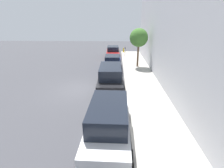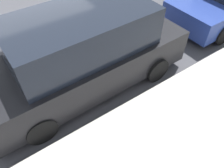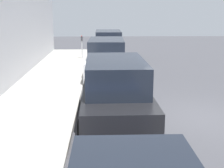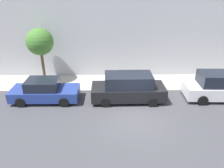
{
  "view_description": "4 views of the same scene",
  "coord_description": "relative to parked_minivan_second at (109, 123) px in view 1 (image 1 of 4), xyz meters",
  "views": [
    {
      "loc": [
        2.8,
        -12.99,
        5.49
      ],
      "look_at": [
        2.46,
        -1.34,
        1.0
      ],
      "focal_mm": 28.0,
      "sensor_mm": 36.0,
      "label": 1
    },
    {
      "loc": [
        5.87,
        -1.45,
        4.01
      ],
      "look_at": [
        3.51,
        0.19,
        1.0
      ],
      "focal_mm": 35.0,
      "sensor_mm": 36.0,
      "label": 2
    },
    {
      "loc": [
        2.7,
        9.13,
        3.32
      ],
      "look_at": [
        2.36,
        -0.51,
        1.0
      ],
      "focal_mm": 50.0,
      "sensor_mm": 36.0,
      "label": 3
    },
    {
      "loc": [
        -10.89,
        1.51,
        7.29
      ],
      "look_at": [
        2.76,
        1.32,
        1.0
      ],
      "focal_mm": 35.0,
      "sensor_mm": 36.0,
      "label": 4
    }
  ],
  "objects": [
    {
      "name": "sidewalk",
      "position": [
        2.54,
        6.13,
        -0.85
      ],
      "size": [
        2.97,
        32.0,
        0.15
      ],
      "color": "#B2ADA3",
      "rests_on": "ground_plane"
    },
    {
      "name": "parked_sedan_fifth",
      "position": [
        -0.24,
        18.47,
        -0.2
      ],
      "size": [
        1.92,
        4.55,
        1.54
      ],
      "color": "maroon",
      "rests_on": "ground_plane"
    },
    {
      "name": "parking_meter_far",
      "position": [
        1.51,
        18.23,
        0.07
      ],
      "size": [
        0.11,
        0.15,
        1.37
      ],
      "color": "#ADADB2",
      "rests_on": "sidewalk"
    },
    {
      "name": "parked_minivan_second",
      "position": [
        0.0,
        0.0,
        0.0
      ],
      "size": [
        2.03,
        4.95,
        1.9
      ],
      "color": "silver",
      "rests_on": "ground_plane"
    },
    {
      "name": "street_tree",
      "position": [
        2.72,
        12.77,
        2.43
      ],
      "size": [
        2.0,
        2.0,
        4.23
      ],
      "color": "brown",
      "rests_on": "sidewalk"
    },
    {
      "name": "ground_plane",
      "position": [
        -2.44,
        6.13,
        -0.92
      ],
      "size": [
        60.0,
        60.0,
        0.0
      ],
      "primitive_type": "plane",
      "color": "#424247"
    },
    {
      "name": "parked_sedan_fourth",
      "position": [
        -0.14,
        12.0,
        -0.2
      ],
      "size": [
        1.92,
        4.5,
        1.54
      ],
      "color": "navy",
      "rests_on": "ground_plane"
    },
    {
      "name": "fire_hydrant",
      "position": [
        1.41,
        21.44,
        -0.43
      ],
      "size": [
        0.2,
        0.2,
        0.69
      ],
      "color": "gold",
      "rests_on": "sidewalk"
    },
    {
      "name": "parked_minivan_third",
      "position": [
        -0.15,
        6.37,
        0.0
      ],
      "size": [
        2.02,
        4.93,
        1.9
      ],
      "color": "black",
      "rests_on": "ground_plane"
    }
  ]
}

